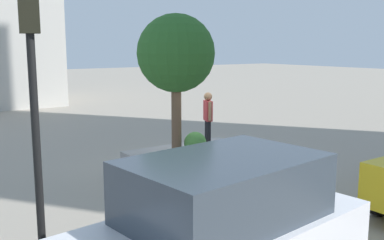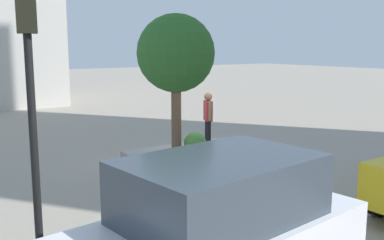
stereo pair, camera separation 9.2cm
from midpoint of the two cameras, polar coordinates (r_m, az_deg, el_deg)
ground_plane at (r=13.62m, az=0.20°, el=-6.20°), size 120.00×120.00×0.00m
planter_ledge at (r=13.20m, az=0.20°, el=-5.25°), size 3.64×2.10×0.65m
plaza_tree at (r=12.29m, az=-1.86°, el=8.42°), size 2.15×2.15×3.91m
boxwood_shrub at (r=12.59m, az=0.61°, el=-2.96°), size 0.64×0.64×0.64m
skateboard at (r=13.41m, az=2.24°, el=-3.34°), size 0.62×0.78×0.07m
skateboarder at (r=13.24m, az=2.26°, el=0.64°), size 0.33×0.51×1.60m
police_car at (r=6.21m, az=2.88°, el=-14.84°), size 4.95×2.67×2.21m
traffic_light_corner at (r=6.91m, az=-19.69°, el=4.93°), size 0.33×0.36×4.70m
passerby_with_bag at (r=7.88m, az=-1.48°, el=-10.51°), size 0.33×0.55×1.71m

